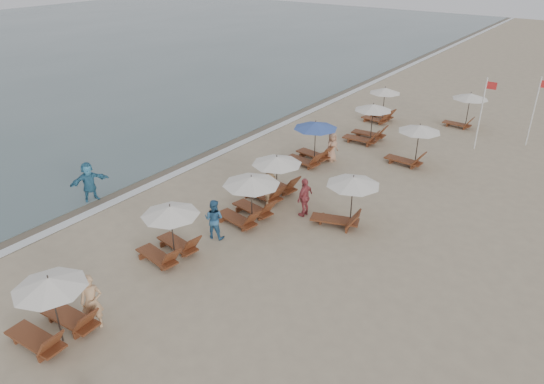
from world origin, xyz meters
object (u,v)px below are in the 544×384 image
Objects in this scene: lounger_station_3 at (272,176)px; lounger_station_5 at (368,124)px; lounger_station_2 at (247,197)px; lounger_station_1 at (168,232)px; inland_station_2 at (466,105)px; beachgoer_near at (92,302)px; lounger_station_0 at (51,310)px; beachgoer_far_a at (305,197)px; beachgoer_mid_b at (269,190)px; inland_station_0 at (345,197)px; flag_pole_near at (482,110)px; beachgoer_far_b at (332,147)px; waterline_walker at (89,182)px; lounger_station_4 at (311,143)px; inland_station_1 at (413,141)px; lounger_station_6 at (381,104)px; beachgoer_mid_a at (214,219)px.

lounger_station_3 is 9.25m from lounger_station_5.
lounger_station_2 is at bearing -89.05° from lounger_station_5.
inland_station_2 is (4.34, 21.59, 0.38)m from lounger_station_1.
beachgoer_near is at bearing -88.03° from lounger_station_2.
lounger_station_0 is 10.97m from beachgoer_far_a.
beachgoer_far_a is (2.23, -0.67, -0.12)m from lounger_station_3.
beachgoer_mid_b is at bearing 88.93° from lounger_station_2.
inland_station_2 is at bearing 74.48° from lounger_station_3.
lounger_station_1 reaches higher than inland_station_0.
beachgoer_near is 22.87m from flag_pole_near.
beachgoer_far_a is 13.08m from flag_pole_near.
flag_pole_near reaches higher than beachgoer_far_b.
waterline_walker is at bearing 99.31° from beachgoer_mid_b.
flag_pole_near is (1.97, 12.21, 0.96)m from inland_station_0.
inland_station_0 is (3.70, -9.69, 0.25)m from lounger_station_5.
waterline_walker is (-5.88, -9.68, -0.22)m from lounger_station_4.
lounger_station_1 reaches higher than beachgoer_far_b.
beachgoer_far_b is (-3.69, -1.97, -0.55)m from inland_station_1.
lounger_station_4 is at bearing -101.49° from lounger_station_5.
lounger_station_5 reaches higher than beachgoer_far_b.
lounger_station_1 is 22.03m from inland_station_2.
inland_station_2 is at bearing 56.78° from lounger_station_5.
lounger_station_4 reaches higher than lounger_station_2.
beachgoer_far_b is 12.51m from waterline_walker.
beachgoer_far_a is at bearing -172.74° from inland_station_0.
beachgoer_far_a is at bearing -60.67° from lounger_station_4.
flag_pole_near is (12.52, 16.99, 1.37)m from waterline_walker.
lounger_station_2 is at bearing 47.77° from beachgoer_near.
lounger_station_3 is 8.28m from inland_station_1.
beachgoer_far_b is at bearing 49.35° from lounger_station_4.
beachgoer_far_b is at bearing 92.81° from lounger_station_2.
lounger_station_2 is 0.66× the size of flag_pole_near.
lounger_station_2 is at bearing -111.02° from flag_pole_near.
beachgoer_far_a is (2.88, -5.13, -0.28)m from lounger_station_4.
lounger_station_6 reaches higher than lounger_station_2.
lounger_station_0 is 24.66m from lounger_station_6.
flag_pole_near reaches higher than lounger_station_1.
beachgoer_far_a is (1.94, 3.67, 0.04)m from beachgoer_mid_a.
inland_station_2 reaches higher than beachgoer_far_b.
beachgoer_near is (1.44, -14.91, -0.24)m from lounger_station_4.
beachgoer_mid_b is 0.40× the size of flag_pole_near.
lounger_station_5 is (0.45, 15.65, -0.01)m from lounger_station_1.
beachgoer_mid_b is (-0.25, 9.48, -0.09)m from beachgoer_near.
inland_station_1 is at bearing 170.06° from beachgoer_far_a.
inland_station_0 is at bearing 30.20° from lounger_station_2.
beachgoer_far_b is (0.13, 5.36, -0.20)m from lounger_station_3.
inland_station_0 reaches higher than lounger_station_3.
beachgoer_mid_a is (0.94, -8.80, -0.33)m from lounger_station_4.
beachgoer_far_b is at bearing -84.21° from lounger_station_6.
lounger_station_0 reaches higher than lounger_station_6.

